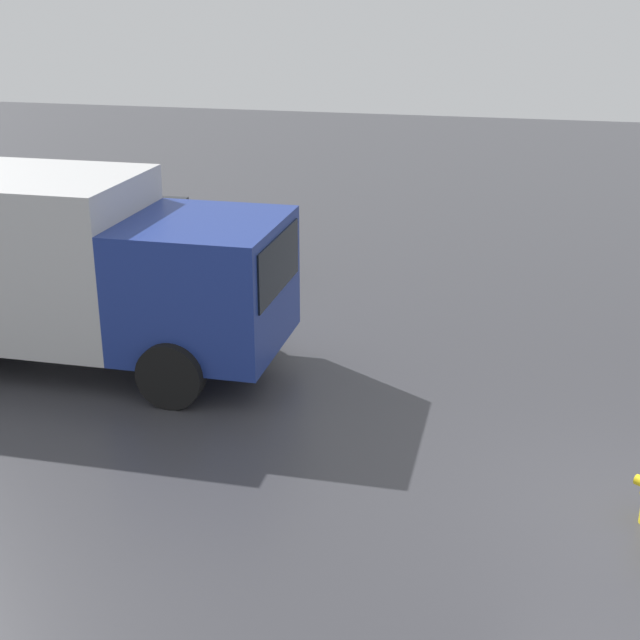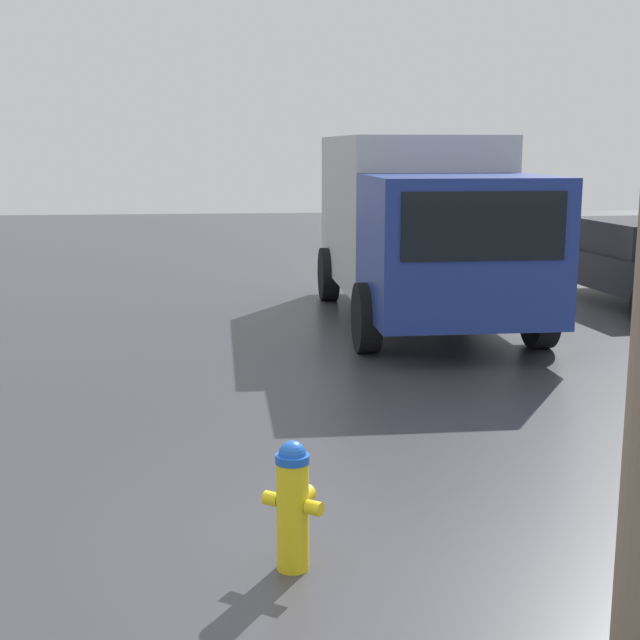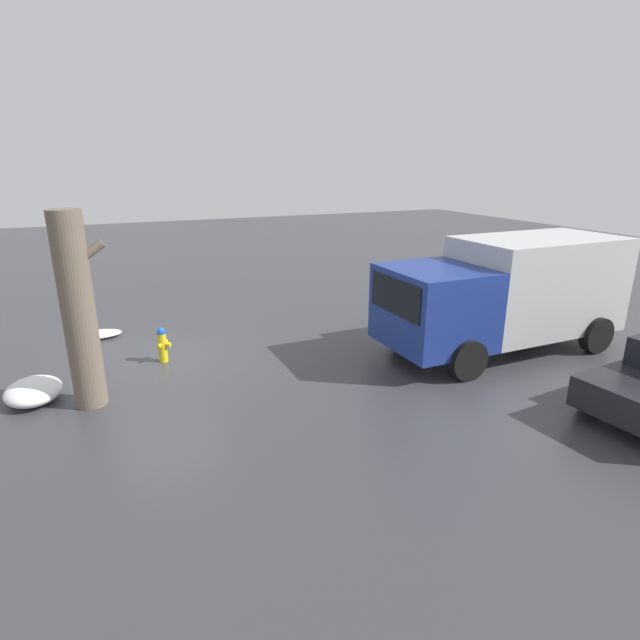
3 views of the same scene
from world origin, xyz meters
name	(u,v)px [view 3 (image 3 of 3)]	position (x,y,z in m)	size (l,w,h in m)	color
ground_plane	(164,361)	(0.00, 0.00, 0.00)	(60.00, 60.00, 0.00)	#38383D
fire_hydrant	(163,344)	(0.00, 0.00, 0.43)	(0.35, 0.38, 0.84)	yellow
tree_trunk	(79,312)	(-1.55, -1.68, 1.88)	(0.90, 0.59, 3.72)	#6B5B4C
delivery_truck	(508,291)	(7.92, -2.54, 1.50)	(6.17, 2.59, 2.75)	navy
snow_pile_by_hydrant	(97,335)	(-1.42, 2.41, 0.10)	(1.23, 0.65, 0.19)	white
snow_pile_curbside	(33,391)	(-2.60, -1.07, 0.20)	(1.04, 1.32, 0.41)	white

